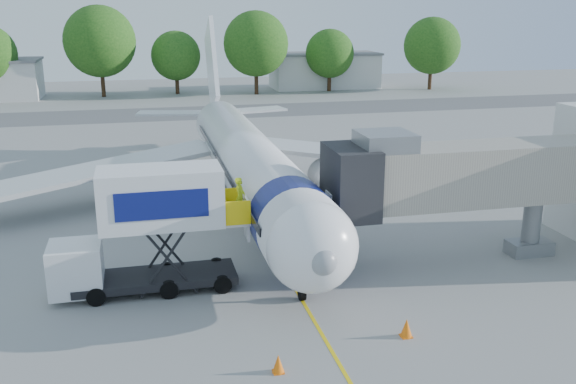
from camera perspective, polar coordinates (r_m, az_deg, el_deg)
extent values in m
plane|color=gray|center=(36.34, -2.51, -3.22)|extent=(160.00, 160.00, 0.00)
cube|color=yellow|center=(36.34, -2.51, -3.21)|extent=(0.15, 70.00, 0.01)
cube|color=#59595B|center=(76.91, -8.46, 6.98)|extent=(120.00, 10.00, 0.01)
cylinder|color=white|center=(38.32, -3.41, 2.48)|extent=(3.70, 28.00, 3.70)
sphere|color=white|center=(25.24, 2.13, -4.86)|extent=(3.70, 3.70, 3.70)
sphere|color=gray|center=(23.85, 3.12, -6.15)|extent=(1.10, 1.10, 1.10)
cone|color=white|center=(54.82, -6.51, 6.56)|extent=(3.70, 6.00, 3.70)
cube|color=white|center=(55.27, -6.78, 11.02)|extent=(0.35, 7.26, 8.29)
cube|color=silver|center=(44.11, 7.41, 3.26)|extent=(16.17, 9.32, 1.42)
cube|color=silver|center=(41.45, -16.61, 1.88)|extent=(16.17, 9.32, 1.42)
cylinder|color=#999BA0|center=(41.40, 3.79, 1.08)|extent=(2.10, 3.60, 2.10)
cylinder|color=#999BA0|center=(39.69, -11.59, 0.11)|extent=(2.10, 3.60, 2.10)
cube|color=black|center=(24.81, 2.33, -4.13)|extent=(2.60, 1.39, 0.81)
cylinder|color=navy|center=(27.96, 0.51, -2.71)|extent=(3.73, 2.00, 3.73)
cylinder|color=silver|center=(27.44, 1.25, -8.15)|extent=(0.16, 0.16, 1.50)
cylinder|color=black|center=(27.62, 1.24, -8.97)|extent=(0.25, 0.64, 0.64)
cylinder|color=black|center=(42.31, -0.59, 0.25)|extent=(0.35, 0.90, 0.90)
cylinder|color=black|center=(41.52, -7.60, -0.20)|extent=(0.35, 0.90, 0.90)
cube|color=#A39D8B|center=(31.71, 16.08, 1.57)|extent=(13.60, 2.60, 2.80)
cube|color=black|center=(29.26, 5.57, 0.93)|extent=(2.00, 3.20, 3.20)
cube|color=slate|center=(29.39, 8.63, 4.50)|extent=(2.40, 2.40, 0.80)
cylinder|color=slate|center=(34.32, 20.82, -2.83)|extent=(0.90, 0.90, 3.00)
cube|color=slate|center=(34.69, 20.63, -4.63)|extent=(2.20, 1.20, 0.70)
cylinder|color=black|center=(34.21, 19.37, -4.79)|extent=(0.30, 0.70, 0.70)
cylinder|color=black|center=(35.19, 21.86, -4.47)|extent=(0.30, 0.70, 0.70)
cube|color=black|center=(29.07, -11.65, -7.49)|extent=(7.00, 2.30, 0.35)
cube|color=white|center=(28.91, -18.32, -6.42)|extent=(2.20, 2.20, 2.10)
cube|color=black|center=(28.75, -18.40, -5.59)|extent=(1.90, 2.10, 0.70)
cube|color=white|center=(27.82, -11.26, -0.43)|extent=(5.20, 2.40, 2.50)
cube|color=navy|center=(26.65, -11.15, -1.16)|extent=(3.80, 0.04, 1.20)
cube|color=silver|center=(28.44, -4.78, -2.34)|extent=(1.10, 2.20, 0.10)
cube|color=yellow|center=(27.28, -4.47, -1.93)|extent=(1.10, 0.06, 1.10)
cube|color=yellow|center=(29.26, -5.11, -0.68)|extent=(1.10, 0.06, 1.10)
cylinder|color=black|center=(28.34, -5.84, -8.19)|extent=(0.80, 0.25, 0.80)
cylinder|color=black|center=(30.25, -6.37, -6.59)|extent=(0.80, 0.25, 0.80)
cylinder|color=black|center=(28.25, -16.69, -8.91)|extent=(0.80, 0.25, 0.80)
cylinder|color=black|center=(30.17, -16.49, -7.25)|extent=(0.80, 0.25, 0.80)
imported|color=#C9E418|center=(28.19, -4.28, -0.48)|extent=(0.66, 0.77, 1.80)
cube|color=white|center=(21.64, 2.22, -15.37)|extent=(4.11, 3.19, 1.46)
cube|color=navy|center=(21.40, 2.24, -14.29)|extent=(2.63, 2.47, 0.37)
cylinder|color=black|center=(22.67, -1.30, -14.86)|extent=(0.78, 0.53, 0.73)
cylinder|color=black|center=(22.34, 6.35, -15.48)|extent=(0.78, 0.53, 0.73)
cone|color=orange|center=(25.16, 10.49, -11.78)|extent=(0.47, 0.47, 0.74)
cube|color=orange|center=(25.32, 10.45, -12.48)|extent=(0.42, 0.42, 0.04)
cone|color=orange|center=(22.63, -0.87, -15.00)|extent=(0.42, 0.42, 0.67)
cube|color=orange|center=(22.80, -0.87, -15.68)|extent=(0.38, 0.38, 0.04)
cube|color=silver|center=(100.25, 3.26, 10.67)|extent=(16.00, 7.00, 5.00)
cube|color=slate|center=(100.04, 3.28, 12.18)|extent=(16.40, 7.40, 0.30)
cylinder|color=#382314|center=(93.45, -16.14, 9.47)|extent=(0.56, 0.56, 4.36)
sphere|color=#184A13|center=(93.03, -16.40, 12.73)|extent=(9.68, 9.68, 9.68)
cylinder|color=#382314|center=(94.33, -9.83, 9.54)|extent=(0.56, 0.56, 3.12)
sphere|color=#184A13|center=(93.99, -9.94, 11.85)|extent=(6.94, 6.94, 6.94)
cylinder|color=#382314|center=(92.56, -2.83, 9.94)|extent=(0.56, 0.56, 4.09)
sphere|color=#184A13|center=(92.15, -2.88, 13.03)|extent=(9.10, 9.10, 9.10)
cylinder|color=#382314|center=(96.18, 3.69, 9.88)|extent=(0.56, 0.56, 3.17)
sphere|color=#184A13|center=(95.83, 3.73, 12.19)|extent=(7.05, 7.05, 7.05)
cylinder|color=#382314|center=(100.26, 12.51, 9.96)|extent=(0.56, 0.56, 3.76)
sphere|color=#184A13|center=(99.90, 12.68, 12.58)|extent=(8.36, 8.36, 8.36)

